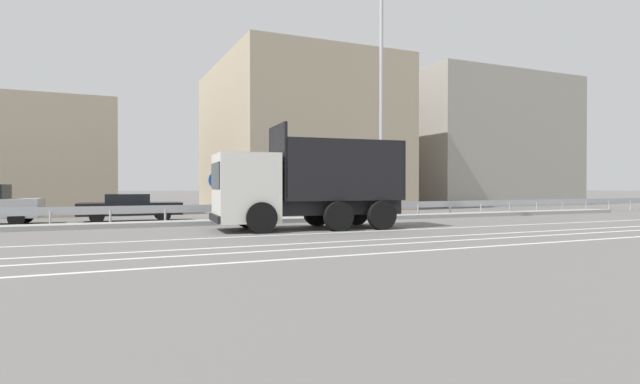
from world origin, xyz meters
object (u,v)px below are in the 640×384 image
at_px(median_road_sign, 217,196).
at_px(parked_car_3, 130,207).
at_px(dump_truck, 285,191).
at_px(church_tower, 358,144).
at_px(street_lamp_1, 383,93).

distance_m(median_road_sign, parked_car_3, 4.53).
bearing_deg(dump_truck, church_tower, -28.75).
height_order(dump_truck, church_tower, church_tower).
bearing_deg(median_road_sign, church_tower, 49.11).
height_order(dump_truck, parked_car_3, dump_truck).
height_order(median_road_sign, street_lamp_1, street_lamp_1).
relative_size(median_road_sign, church_tower, 0.18).
bearing_deg(church_tower, street_lamp_1, -115.71).
distance_m(median_road_sign, church_tower, 27.60).
bearing_deg(church_tower, median_road_sign, -130.89).
bearing_deg(median_road_sign, dump_truck, -64.08).
relative_size(parked_car_3, church_tower, 0.36).
height_order(dump_truck, street_lamp_1, street_lamp_1).
xyz_separation_m(dump_truck, parked_car_3, (-4.85, 6.70, -0.73)).
xyz_separation_m(street_lamp_1, church_tower, (9.92, 20.60, -0.51)).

